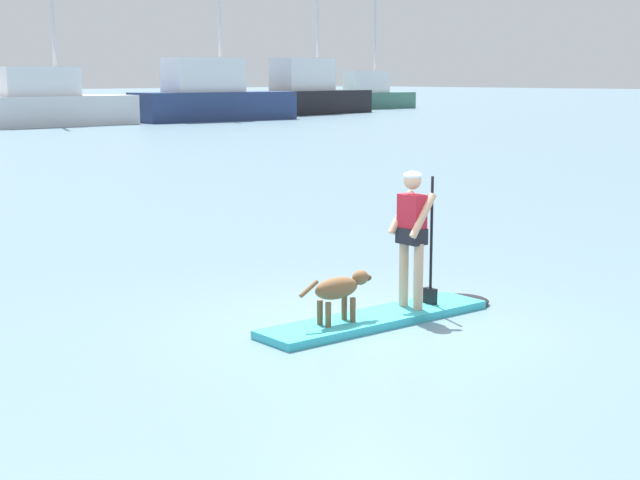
{
  "coord_description": "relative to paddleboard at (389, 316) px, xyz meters",
  "views": [
    {
      "loc": [
        -8.17,
        -7.9,
        2.97
      ],
      "look_at": [
        0.0,
        1.0,
        0.9
      ],
      "focal_mm": 53.83,
      "sensor_mm": 36.0,
      "label": 1
    }
  ],
  "objects": [
    {
      "name": "moored_boat_far_port",
      "position": [
        55.33,
        54.74,
        1.27
      ],
      "size": [
        8.79,
        3.73,
        12.35
      ],
      "color": "#3F7266",
      "rests_on": "ground_plane"
    },
    {
      "name": "moored_boat_starboard",
      "position": [
        30.33,
        45.15,
        1.52
      ],
      "size": [
        11.5,
        4.5,
        10.24
      ],
      "color": "navy",
      "rests_on": "ground_plane"
    },
    {
      "name": "paddleboard",
      "position": [
        0.0,
        0.0,
        0.0
      ],
      "size": [
        3.52,
        0.91,
        0.1
      ],
      "color": "#33B2BF",
      "rests_on": "ground_plane"
    },
    {
      "name": "ground_plane",
      "position": [
        -0.23,
        0.01,
        -0.05
      ],
      "size": [
        400.0,
        400.0,
        0.0
      ],
      "primitive_type": "plane",
      "color": "slate"
    },
    {
      "name": "dog",
      "position": [
        -0.8,
        0.05,
        0.45
      ],
      "size": [
        1.09,
        0.26,
        0.59
      ],
      "color": "brown",
      "rests_on": "paddleboard"
    },
    {
      "name": "moored_boat_outer",
      "position": [
        18.69,
        45.96,
        1.31
      ],
      "size": [
        10.5,
        3.55,
        12.65
      ],
      "color": "silver",
      "rests_on": "ground_plane"
    },
    {
      "name": "person_paddler",
      "position": [
        0.38,
        -0.02,
        1.04
      ],
      "size": [
        0.62,
        0.49,
        1.72
      ],
      "color": "tan",
      "rests_on": "paddleboard"
    },
    {
      "name": "moored_boat_center",
      "position": [
        42.69,
        49.06,
        1.57
      ],
      "size": [
        12.76,
        5.13,
        9.34
      ],
      "color": "black",
      "rests_on": "ground_plane"
    }
  ]
}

